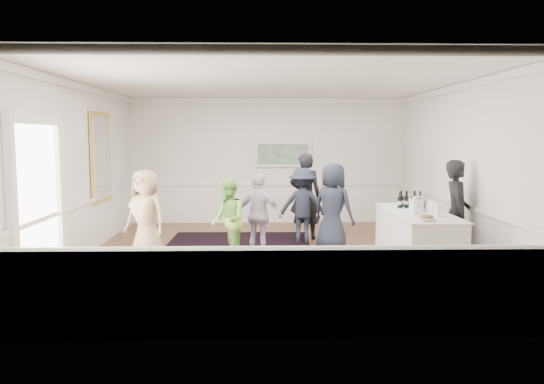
{
  "coord_description": "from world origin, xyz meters",
  "views": [
    {
      "loc": [
        -0.2,
        -9.64,
        2.23
      ],
      "look_at": [
        0.03,
        0.2,
        1.19
      ],
      "focal_mm": 35.0,
      "sensor_mm": 36.0,
      "label": 1
    }
  ],
  "objects_px": {
    "bartender": "(456,213)",
    "guest_tan": "(146,217)",
    "guest_navy": "(333,208)",
    "guest_dark_b": "(305,196)",
    "ice_bucket": "(419,204)",
    "nut_bowl": "(427,218)",
    "guest_lilac": "(259,215)",
    "serving_table": "(417,241)",
    "guest_green": "(228,220)",
    "guest_dark_a": "(303,205)"
  },
  "relations": [
    {
      "from": "guest_dark_b",
      "to": "ice_bucket",
      "type": "xyz_separation_m",
      "value": [
        1.68,
        -2.65,
        0.16
      ]
    },
    {
      "from": "guest_dark_b",
      "to": "guest_navy",
      "type": "xyz_separation_m",
      "value": [
        0.42,
        -1.33,
        -0.08
      ]
    },
    {
      "from": "guest_green",
      "to": "nut_bowl",
      "type": "xyz_separation_m",
      "value": [
        3.05,
        -1.64,
        0.28
      ]
    },
    {
      "from": "guest_green",
      "to": "guest_dark_a",
      "type": "distance_m",
      "value": 2.24
    },
    {
      "from": "guest_dark_a",
      "to": "guest_navy",
      "type": "bearing_deg",
      "value": 122.03
    },
    {
      "from": "bartender",
      "to": "guest_navy",
      "type": "height_order",
      "value": "bartender"
    },
    {
      "from": "guest_lilac",
      "to": "guest_navy",
      "type": "height_order",
      "value": "guest_navy"
    },
    {
      "from": "guest_green",
      "to": "guest_dark_b",
      "type": "height_order",
      "value": "guest_dark_b"
    },
    {
      "from": "serving_table",
      "to": "guest_tan",
      "type": "relative_size",
      "value": 1.46
    },
    {
      "from": "guest_dark_b",
      "to": "guest_navy",
      "type": "bearing_deg",
      "value": 118.31
    },
    {
      "from": "guest_green",
      "to": "guest_dark_a",
      "type": "height_order",
      "value": "guest_dark_a"
    },
    {
      "from": "guest_green",
      "to": "guest_navy",
      "type": "relative_size",
      "value": 0.86
    },
    {
      "from": "guest_green",
      "to": "guest_dark_b",
      "type": "distance_m",
      "value": 2.58
    },
    {
      "from": "guest_green",
      "to": "ice_bucket",
      "type": "relative_size",
      "value": 5.71
    },
    {
      "from": "guest_navy",
      "to": "ice_bucket",
      "type": "height_order",
      "value": "guest_navy"
    },
    {
      "from": "guest_green",
      "to": "bartender",
      "type": "bearing_deg",
      "value": 68.66
    },
    {
      "from": "guest_dark_b",
      "to": "ice_bucket",
      "type": "distance_m",
      "value": 3.14
    },
    {
      "from": "guest_tan",
      "to": "guest_dark_a",
      "type": "distance_m",
      "value": 3.43
    },
    {
      "from": "ice_bucket",
      "to": "nut_bowl",
      "type": "relative_size",
      "value": 1.03
    },
    {
      "from": "bartender",
      "to": "nut_bowl",
      "type": "xyz_separation_m",
      "value": [
        -0.92,
        -1.26,
        0.1
      ]
    },
    {
      "from": "bartender",
      "to": "guest_dark_a",
      "type": "height_order",
      "value": "bartender"
    },
    {
      "from": "guest_lilac",
      "to": "nut_bowl",
      "type": "relative_size",
      "value": 6.09
    },
    {
      "from": "guest_dark_a",
      "to": "guest_navy",
      "type": "xyz_separation_m",
      "value": [
        0.5,
        -0.97,
        0.07
      ]
    },
    {
      "from": "bartender",
      "to": "guest_dark_a",
      "type": "bearing_deg",
      "value": 63.91
    },
    {
      "from": "guest_lilac",
      "to": "serving_table",
      "type": "bearing_deg",
      "value": -178.91
    },
    {
      "from": "guest_lilac",
      "to": "guest_dark_b",
      "type": "bearing_deg",
      "value": -96.7
    },
    {
      "from": "bartender",
      "to": "guest_lilac",
      "type": "distance_m",
      "value": 3.51
    },
    {
      "from": "guest_tan",
      "to": "guest_dark_b",
      "type": "xyz_separation_m",
      "value": [
        2.99,
        2.17,
        0.11
      ]
    },
    {
      "from": "nut_bowl",
      "to": "guest_lilac",
      "type": "bearing_deg",
      "value": 140.09
    },
    {
      "from": "bartender",
      "to": "guest_lilac",
      "type": "height_order",
      "value": "bartender"
    },
    {
      "from": "serving_table",
      "to": "bartender",
      "type": "xyz_separation_m",
      "value": [
        0.78,
        0.34,
        0.42
      ]
    },
    {
      "from": "guest_tan",
      "to": "guest_dark_b",
      "type": "bearing_deg",
      "value": 62.85
    },
    {
      "from": "guest_tan",
      "to": "nut_bowl",
      "type": "distance_m",
      "value": 4.74
    },
    {
      "from": "guest_green",
      "to": "nut_bowl",
      "type": "relative_size",
      "value": 5.85
    },
    {
      "from": "guest_dark_b",
      "to": "guest_dark_a",
      "type": "bearing_deg",
      "value": 87.87
    },
    {
      "from": "guest_tan",
      "to": "guest_dark_a",
      "type": "relative_size",
      "value": 1.05
    },
    {
      "from": "guest_dark_a",
      "to": "nut_bowl",
      "type": "bearing_deg",
      "value": 119.77
    },
    {
      "from": "guest_green",
      "to": "nut_bowl",
      "type": "height_order",
      "value": "guest_green"
    },
    {
      "from": "serving_table",
      "to": "ice_bucket",
      "type": "relative_size",
      "value": 9.32
    },
    {
      "from": "guest_navy",
      "to": "nut_bowl",
      "type": "xyz_separation_m",
      "value": [
        1.07,
        -2.36,
        0.16
      ]
    },
    {
      "from": "serving_table",
      "to": "bartender",
      "type": "relative_size",
      "value": 1.32
    },
    {
      "from": "guest_dark_a",
      "to": "guest_navy",
      "type": "distance_m",
      "value": 1.09
    },
    {
      "from": "serving_table",
      "to": "guest_navy",
      "type": "bearing_deg",
      "value": 129.9
    },
    {
      "from": "serving_table",
      "to": "nut_bowl",
      "type": "height_order",
      "value": "nut_bowl"
    },
    {
      "from": "bartender",
      "to": "guest_tan",
      "type": "bearing_deg",
      "value": 100.85
    },
    {
      "from": "bartender",
      "to": "nut_bowl",
      "type": "distance_m",
      "value": 1.56
    },
    {
      "from": "serving_table",
      "to": "guest_dark_b",
      "type": "bearing_deg",
      "value": 120.46
    },
    {
      "from": "serving_table",
      "to": "guest_green",
      "type": "distance_m",
      "value": 3.28
    },
    {
      "from": "guest_dark_b",
      "to": "nut_bowl",
      "type": "relative_size",
      "value": 7.42
    },
    {
      "from": "guest_navy",
      "to": "ice_bucket",
      "type": "xyz_separation_m",
      "value": [
        1.26,
        -1.32,
        0.24
      ]
    }
  ]
}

